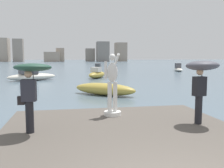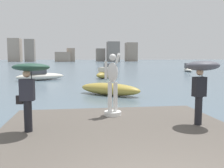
{
  "view_description": "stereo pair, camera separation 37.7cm",
  "coord_description": "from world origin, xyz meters",
  "px_view_note": "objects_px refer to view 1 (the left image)",
  "views": [
    {
      "loc": [
        -1.56,
        -3.16,
        2.48
      ],
      "look_at": [
        0.0,
        5.31,
        1.55
      ],
      "focal_mm": 40.22,
      "sensor_mm": 36.0,
      "label": 1
    },
    {
      "loc": [
        -1.19,
        -3.22,
        2.48
      ],
      "look_at": [
        0.0,
        5.31,
        1.55
      ],
      "focal_mm": 40.22,
      "sensor_mm": 36.0,
      "label": 2
    }
  ],
  "objects_px": {
    "statue_white_figure": "(112,88)",
    "boat_near": "(97,74)",
    "boat_rightward": "(32,76)",
    "boat_mid": "(178,68)",
    "onlooker_right": "(201,73)",
    "onlooker_left": "(31,78)",
    "boat_leftward": "(104,89)",
    "boat_far": "(98,69)"
  },
  "relations": [
    {
      "from": "boat_rightward",
      "to": "onlooker_right",
      "type": "bearing_deg",
      "value": -69.33
    },
    {
      "from": "boat_far",
      "to": "onlooker_right",
      "type": "bearing_deg",
      "value": -91.88
    },
    {
      "from": "boat_mid",
      "to": "boat_far",
      "type": "xyz_separation_m",
      "value": [
        -14.16,
        0.6,
        0.03
      ]
    },
    {
      "from": "onlooker_left",
      "to": "boat_leftward",
      "type": "height_order",
      "value": "onlooker_left"
    },
    {
      "from": "statue_white_figure",
      "to": "boat_near",
      "type": "xyz_separation_m",
      "value": [
        1.99,
        20.68,
        -0.9
      ]
    },
    {
      "from": "boat_near",
      "to": "boat_rightward",
      "type": "xyz_separation_m",
      "value": [
        -7.18,
        -1.8,
        -0.0
      ]
    },
    {
      "from": "statue_white_figure",
      "to": "onlooker_right",
      "type": "bearing_deg",
      "value": -31.81
    },
    {
      "from": "boat_rightward",
      "to": "boat_mid",
      "type": "bearing_deg",
      "value": 30.68
    },
    {
      "from": "statue_white_figure",
      "to": "boat_rightward",
      "type": "relative_size",
      "value": 0.42
    },
    {
      "from": "statue_white_figure",
      "to": "onlooker_left",
      "type": "xyz_separation_m",
      "value": [
        -2.54,
        -1.62,
        0.52
      ]
    },
    {
      "from": "boat_leftward",
      "to": "boat_rightward",
      "type": "distance_m",
      "value": 12.99
    },
    {
      "from": "statue_white_figure",
      "to": "boat_mid",
      "type": "xyz_separation_m",
      "value": [
        17.82,
        32.53,
        -0.91
      ]
    },
    {
      "from": "onlooker_left",
      "to": "boat_leftward",
      "type": "xyz_separation_m",
      "value": [
        3.37,
        9.01,
        -1.51
      ]
    },
    {
      "from": "boat_mid",
      "to": "boat_rightward",
      "type": "height_order",
      "value": "boat_mid"
    },
    {
      "from": "boat_mid",
      "to": "boat_rightward",
      "type": "relative_size",
      "value": 0.99
    },
    {
      "from": "boat_leftward",
      "to": "boat_far",
      "type": "bearing_deg",
      "value": 83.74
    },
    {
      "from": "boat_leftward",
      "to": "boat_rightward",
      "type": "height_order",
      "value": "boat_rightward"
    },
    {
      "from": "onlooker_left",
      "to": "statue_white_figure",
      "type": "bearing_deg",
      "value": 32.63
    },
    {
      "from": "onlooker_left",
      "to": "onlooker_right",
      "type": "distance_m",
      "value": 5.06
    },
    {
      "from": "boat_rightward",
      "to": "boat_far",
      "type": "bearing_deg",
      "value": 58.15
    },
    {
      "from": "boat_mid",
      "to": "boat_leftward",
      "type": "relative_size",
      "value": 1.23
    },
    {
      "from": "boat_near",
      "to": "boat_rightward",
      "type": "height_order",
      "value": "boat_near"
    },
    {
      "from": "boat_mid",
      "to": "boat_rightward",
      "type": "bearing_deg",
      "value": -149.32
    },
    {
      "from": "boat_near",
      "to": "boat_leftward",
      "type": "xyz_separation_m",
      "value": [
        -1.15,
        -13.3,
        -0.09
      ]
    },
    {
      "from": "statue_white_figure",
      "to": "onlooker_right",
      "type": "distance_m",
      "value": 3.03
    },
    {
      "from": "onlooker_left",
      "to": "boat_mid",
      "type": "distance_m",
      "value": 39.79
    },
    {
      "from": "boat_far",
      "to": "statue_white_figure",
      "type": "bearing_deg",
      "value": -96.3
    },
    {
      "from": "statue_white_figure",
      "to": "boat_far",
      "type": "xyz_separation_m",
      "value": [
        3.66,
        33.13,
        -0.88
      ]
    },
    {
      "from": "boat_far",
      "to": "boat_leftward",
      "type": "distance_m",
      "value": 25.9
    },
    {
      "from": "boat_near",
      "to": "boat_mid",
      "type": "xyz_separation_m",
      "value": [
        15.83,
        11.85,
        -0.0
      ]
    },
    {
      "from": "statue_white_figure",
      "to": "boat_mid",
      "type": "height_order",
      "value": "statue_white_figure"
    },
    {
      "from": "boat_mid",
      "to": "boat_far",
      "type": "relative_size",
      "value": 1.17
    },
    {
      "from": "onlooker_right",
      "to": "boat_mid",
      "type": "relative_size",
      "value": 0.38
    },
    {
      "from": "boat_near",
      "to": "boat_leftward",
      "type": "height_order",
      "value": "boat_near"
    },
    {
      "from": "onlooker_left",
      "to": "boat_leftward",
      "type": "relative_size",
      "value": 0.46
    },
    {
      "from": "onlooker_right",
      "to": "statue_white_figure",
      "type": "bearing_deg",
      "value": 148.19
    },
    {
      "from": "statue_white_figure",
      "to": "boat_far",
      "type": "height_order",
      "value": "statue_white_figure"
    },
    {
      "from": "onlooker_right",
      "to": "boat_rightward",
      "type": "distance_m",
      "value": 21.91
    },
    {
      "from": "onlooker_left",
      "to": "onlooker_right",
      "type": "bearing_deg",
      "value": 0.68
    },
    {
      "from": "onlooker_left",
      "to": "boat_mid",
      "type": "xyz_separation_m",
      "value": [
        20.35,
        34.16,
        -1.43
      ]
    },
    {
      "from": "statue_white_figure",
      "to": "boat_near",
      "type": "relative_size",
      "value": 0.57
    },
    {
      "from": "boat_near",
      "to": "boat_rightward",
      "type": "bearing_deg",
      "value": -165.95
    }
  ]
}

